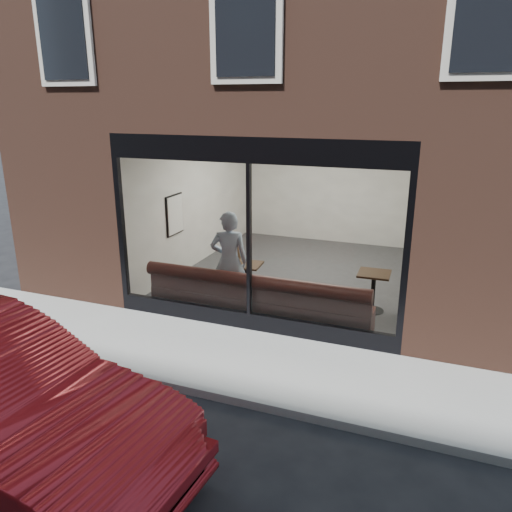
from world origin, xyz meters
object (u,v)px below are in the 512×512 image
at_px(person, 229,261).
at_px(cafe_chair_left, 229,275).
at_px(cafe_table_right, 374,274).
at_px(cafe_table_left, 247,265).
at_px(banquette, 258,308).

distance_m(person, cafe_chair_left, 1.40).
bearing_deg(cafe_chair_left, cafe_table_right, -179.12).
bearing_deg(person, cafe_table_left, -127.22).
height_order(cafe_table_right, cafe_chair_left, cafe_table_right).
bearing_deg(cafe_table_right, person, -162.02).
bearing_deg(cafe_table_left, banquette, -55.43).
relative_size(cafe_table_left, cafe_table_right, 0.96).
height_order(banquette, cafe_table_right, cafe_table_right).
distance_m(banquette, cafe_chair_left, 1.82).
bearing_deg(cafe_table_right, cafe_table_left, -171.48).
xyz_separation_m(person, cafe_table_left, (0.15, 0.46, -0.19)).
height_order(cafe_table_left, cafe_chair_left, cafe_table_left).
relative_size(banquette, person, 2.15).
relative_size(banquette, cafe_table_left, 7.35).
height_order(banquette, cafe_chair_left, banquette).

